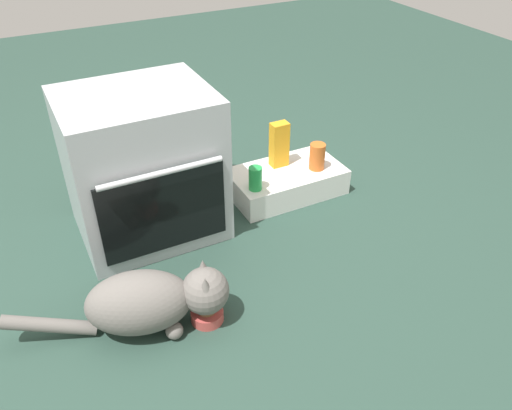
{
  "coord_description": "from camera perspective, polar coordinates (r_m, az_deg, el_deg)",
  "views": [
    {
      "loc": [
        -0.44,
        -1.59,
        1.5
      ],
      "look_at": [
        0.38,
        0.01,
        0.25
      ],
      "focal_mm": 35.95,
      "sensor_mm": 36.0,
      "label": 1
    }
  ],
  "objects": [
    {
      "name": "juice_carton",
      "position": [
        2.66,
        2.6,
        6.73
      ],
      "size": [
        0.09,
        0.06,
        0.24
      ],
      "primitive_type": "cube",
      "color": "orange",
      "rests_on": "pantry_cabinet"
    },
    {
      "name": "pantry_cabinet",
      "position": [
        2.71,
        3.36,
        2.66
      ],
      "size": [
        0.59,
        0.33,
        0.14
      ],
      "primitive_type": "cube",
      "color": "white",
      "rests_on": "ground"
    },
    {
      "name": "ground",
      "position": [
        2.24,
        -8.64,
        -8.03
      ],
      "size": [
        8.0,
        8.0,
        0.0
      ],
      "primitive_type": "plane",
      "color": "#284238"
    },
    {
      "name": "cat",
      "position": [
        1.96,
        -11.58,
        -10.37
      ],
      "size": [
        0.81,
        0.35,
        0.26
      ],
      "rotation": [
        0.0,
        0.0,
        -0.3
      ],
      "color": "slate",
      "rests_on": "ground"
    },
    {
      "name": "soda_can",
      "position": [
        2.48,
        -0.07,
        2.98
      ],
      "size": [
        0.07,
        0.07,
        0.12
      ],
      "primitive_type": "cylinder",
      "color": "green",
      "rests_on": "pantry_cabinet"
    },
    {
      "name": "food_bowl",
      "position": [
        2.03,
        -5.46,
        -12.0
      ],
      "size": [
        0.13,
        0.13,
        0.07
      ],
      "color": "#C64C47",
      "rests_on": "ground"
    },
    {
      "name": "sauce_jar",
      "position": [
        2.67,
        6.83,
        5.38
      ],
      "size": [
        0.08,
        0.08,
        0.14
      ],
      "primitive_type": "cylinder",
      "color": "#D16023",
      "rests_on": "pantry_cabinet"
    },
    {
      "name": "oven",
      "position": [
        2.35,
        -12.43,
        4.24
      ],
      "size": [
        0.64,
        0.57,
        0.68
      ],
      "color": "#B7BABF",
      "rests_on": "ground"
    }
  ]
}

